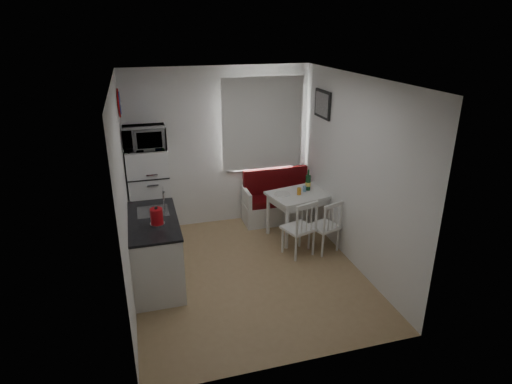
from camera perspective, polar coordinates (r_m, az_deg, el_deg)
floor at (r=5.98m, az=-1.06°, el=-10.71°), size 3.00×3.50×0.02m
ceiling at (r=5.09m, az=-1.26°, el=14.89°), size 3.00×3.50×0.02m
wall_back at (r=7.02m, az=-4.84°, el=5.86°), size 3.00×0.02×2.60m
wall_front at (r=3.88m, az=5.56°, el=-7.71°), size 3.00×0.02×2.60m
wall_left at (r=5.24m, az=-17.20°, el=-0.59°), size 0.02×3.50×2.60m
wall_right at (r=5.93m, az=13.00°, el=2.41°), size 0.02×3.50×2.60m
window at (r=7.07m, az=0.76°, el=8.78°), size 1.22×0.06×1.47m
curtain at (r=7.00m, az=0.92°, el=9.05°), size 1.35×0.02×1.50m
kitchen_counter at (r=5.74m, az=-13.26°, el=-7.55°), size 0.62×1.32×1.16m
wall_sign at (r=6.42m, az=-17.74°, el=11.24°), size 0.03×0.40×0.40m
picture_frame at (r=6.69m, az=8.84°, el=11.50°), size 0.04×0.52×0.42m
bench at (r=7.37m, az=3.14°, el=-1.58°), size 1.25×0.48×0.90m
dining_table at (r=6.74m, az=5.97°, el=-0.79°), size 1.09×0.87×0.72m
chair_left at (r=6.14m, az=6.01°, el=-4.20°), size 0.51×0.50×0.46m
chair_right at (r=6.31m, az=9.43°, el=-3.97°), size 0.48×0.48×0.44m
fridge at (r=6.75m, az=-13.96°, el=-0.38°), size 0.59×0.59×1.49m
microwave at (r=6.43m, az=-14.66°, el=7.00°), size 0.60×0.41×0.33m
kettle at (r=5.31m, az=-13.10°, el=-3.19°), size 0.18×0.18×0.24m
wine_bottle at (r=6.79m, az=6.97°, el=1.63°), size 0.09×0.09×0.34m
drinking_glass_orange at (r=6.63m, az=5.77°, el=0.10°), size 0.07×0.07×0.11m
drinking_glass_blue at (r=6.77m, az=6.48°, el=0.44°), size 0.06×0.06×0.09m
plate at (r=6.62m, az=3.52°, el=-0.27°), size 0.24×0.24×0.02m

